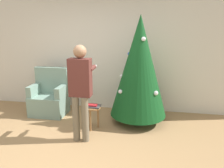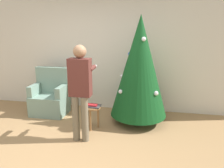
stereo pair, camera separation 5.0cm
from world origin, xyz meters
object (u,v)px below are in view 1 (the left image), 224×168
object	(u,v)px
person_standing	(80,86)
armchair	(50,98)
side_stool	(92,111)
christmas_tree	(139,67)

from	to	relation	value
person_standing	armchair	bearing A→B (deg)	137.11
side_stool	christmas_tree	bearing A→B (deg)	29.39
christmas_tree	armchair	distance (m)	2.18
person_standing	christmas_tree	bearing A→B (deg)	45.07
armchair	side_stool	bearing A→B (deg)	-26.35
person_standing	side_stool	size ratio (longest dim) A/B	3.67
christmas_tree	person_standing	size ratio (longest dim) A/B	1.31
christmas_tree	person_standing	xyz separation A→B (m)	(-0.93, -0.93, -0.19)
armchair	christmas_tree	bearing A→B (deg)	-2.44
person_standing	side_stool	xyz separation A→B (m)	(0.06, 0.44, -0.62)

